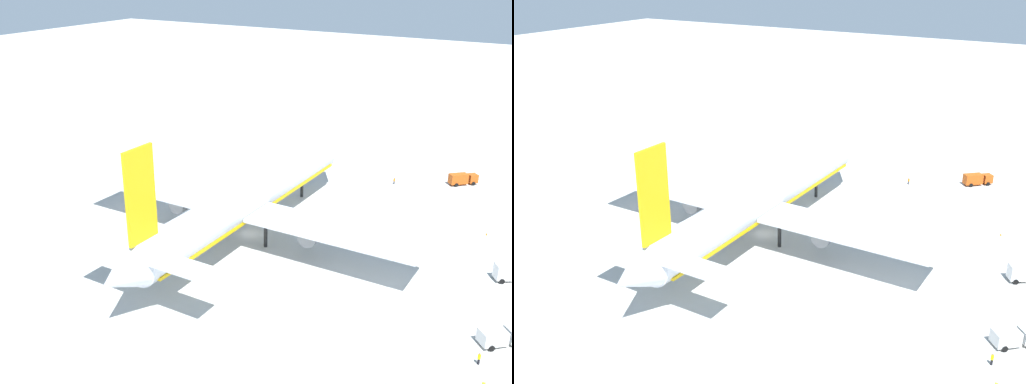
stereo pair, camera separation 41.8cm
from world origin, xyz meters
TOP-DOWN VIEW (x-y plane):
  - ground_plane at (0.00, 0.00)m, footprint 600.00×600.00m
  - airliner at (-1.25, 0.02)m, footprint 75.78×69.29m
  - service_truck_0 at (-12.43, -48.28)m, footprint 5.71×5.94m
  - service_truck_3 at (6.76, -46.20)m, footprint 4.31×5.10m
  - service_truck_4 at (48.27, -29.10)m, footprint 6.09×6.35m
  - ground_worker_0 at (40.35, -15.29)m, footprint 0.57×0.57m
  - ground_worker_2 at (-18.33, -46.88)m, footprint 0.42×0.42m
  - traffic_cone_1 at (22.96, -39.73)m, footprint 0.36×0.36m

SIDE VIEW (x-z plane):
  - ground_plane at x=0.00m, z-range 0.00..0.00m
  - traffic_cone_1 at x=22.96m, z-range 0.00..0.55m
  - ground_worker_0 at x=40.35m, z-range 0.01..1.62m
  - ground_worker_2 at x=-18.33m, z-range 0.02..1.78m
  - service_truck_0 at x=-12.43m, z-range 0.18..2.60m
  - service_truck_4 at x=48.27m, z-range 0.14..2.89m
  - service_truck_3 at x=6.76m, z-range 0.10..3.16m
  - airliner at x=-1.25m, z-range -5.31..20.16m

